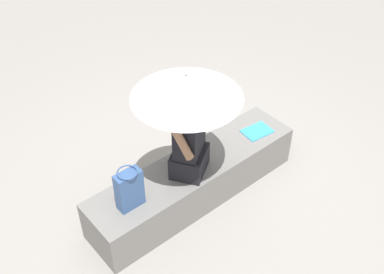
{
  "coord_description": "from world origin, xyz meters",
  "views": [
    {
      "loc": [
        -2.01,
        -2.34,
        3.29
      ],
      "look_at": [
        -0.04,
        -0.02,
        0.77
      ],
      "focal_mm": 43.56,
      "sensor_mm": 36.0,
      "label": 1
    }
  ],
  "objects_px": {
    "person_seated": "(189,137)",
    "parasol": "(187,86)",
    "magazine": "(257,131)",
    "handbag_black": "(129,189)"
  },
  "relations": [
    {
      "from": "person_seated",
      "to": "parasol",
      "type": "bearing_deg",
      "value": -142.25
    },
    {
      "from": "magazine",
      "to": "person_seated",
      "type": "bearing_deg",
      "value": -174.16
    },
    {
      "from": "person_seated",
      "to": "parasol",
      "type": "distance_m",
      "value": 0.56
    },
    {
      "from": "parasol",
      "to": "handbag_black",
      "type": "bearing_deg",
      "value": 175.85
    },
    {
      "from": "person_seated",
      "to": "parasol",
      "type": "relative_size",
      "value": 0.84
    },
    {
      "from": "person_seated",
      "to": "handbag_black",
      "type": "xyz_separation_m",
      "value": [
        -0.63,
        -0.01,
        -0.2
      ]
    },
    {
      "from": "handbag_black",
      "to": "magazine",
      "type": "relative_size",
      "value": 1.36
    },
    {
      "from": "parasol",
      "to": "person_seated",
      "type": "bearing_deg",
      "value": 37.75
    },
    {
      "from": "person_seated",
      "to": "parasol",
      "type": "height_order",
      "value": "parasol"
    },
    {
      "from": "person_seated",
      "to": "handbag_black",
      "type": "relative_size",
      "value": 2.37
    }
  ]
}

